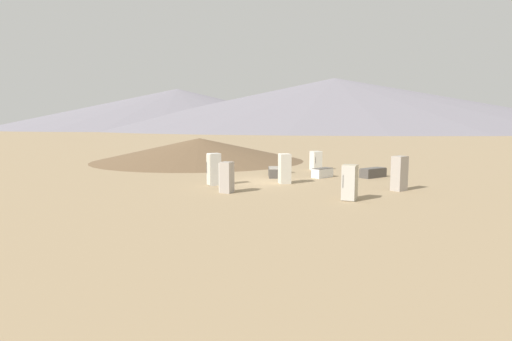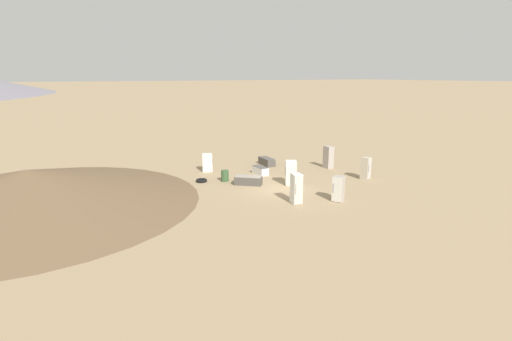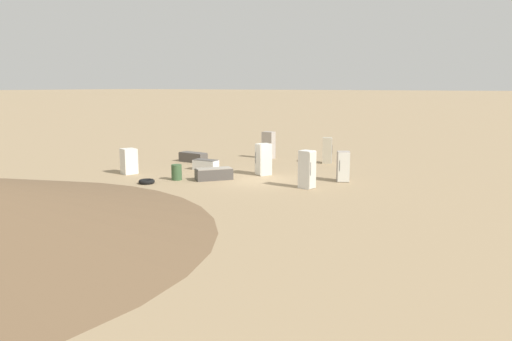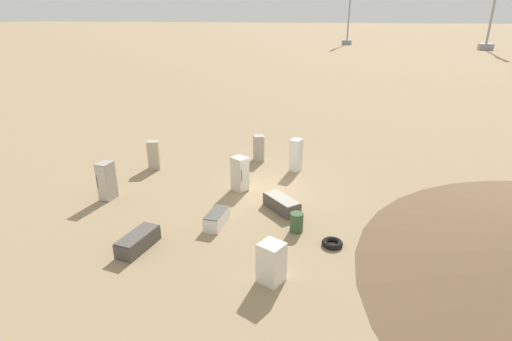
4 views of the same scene
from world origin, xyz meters
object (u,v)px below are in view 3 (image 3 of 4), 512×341
Objects in this scene: discarded_fridge_4 at (263,159)px; scrap_tire at (147,182)px; discarded_fridge_8 at (129,161)px; discarded_fridge_6 at (327,150)px; discarded_fridge_2 at (343,166)px; discarded_fridge_7 at (268,145)px; rusty_barrel at (177,172)px; discarded_fridge_1 at (214,174)px; discarded_fridge_5 at (193,157)px; discarded_fridge_3 at (307,169)px; discarded_fridge_0 at (206,165)px.

discarded_fridge_4 is 2.15× the size of scrap_tire.
discarded_fridge_4 is 7.54m from discarded_fridge_8.
discarded_fridge_6 reaches higher than discarded_fridge_8.
discarded_fridge_7 reaches higher than discarded_fridge_2.
discarded_fridge_8 is at bearing 158.64° from discarded_fridge_7.
discarded_fridge_4 reaches higher than rusty_barrel.
discarded_fridge_8 reaches higher than discarded_fridge_1.
rusty_barrel is (7.70, 3.98, -0.38)m from discarded_fridge_2.
rusty_barrel is (3.21, 3.58, -0.47)m from discarded_fridge_4.
scrap_tire is at bearing -48.85° from discarded_fridge_6.
rusty_barrel reaches higher than discarded_fridge_5.
discarded_fridge_7 is at bearing -112.79° from discarded_fridge_6.
discarded_fridge_4 is (4.49, 0.40, 0.09)m from discarded_fridge_2.
rusty_barrel is (6.80, 1.50, -0.51)m from discarded_fridge_3.
rusty_barrel is (-3.48, 0.11, -0.31)m from discarded_fridge_8.
discarded_fridge_3 is 6.98m from rusty_barrel.
discarded_fridge_1 is at bearing -169.79° from discarded_fridge_7.
discarded_fridge_1 is 6.74m from discarded_fridge_2.
discarded_fridge_0 is 3.33m from discarded_fridge_5.
discarded_fridge_4 is at bearing 78.18° from discarded_fridge_5.
discarded_fridge_1 is 5.20m from discarded_fridge_3.
discarded_fridge_3 reaches higher than discarded_fridge_7.
discarded_fridge_1 is 1.96m from rusty_barrel.
discarded_fridge_5 is at bearing -71.07° from scrap_tire.
discarded_fridge_7 is at bearing 88.19° from discarded_fridge_8.
discarded_fridge_8 is at bearing -30.65° from scrap_tire.
discarded_fridge_3 is at bearing 72.85° from discarded_fridge_5.
discarded_fridge_1 is at bearing -42.58° from discarded_fridge_6.
discarded_fridge_8 reaches higher than scrap_tire.
discarded_fridge_8 is at bearing 0.14° from discarded_fridge_5.
discarded_fridge_2 is 10.88m from discarded_fridge_5.
discarded_fridge_2 is 0.82× the size of discarded_fridge_5.
discarded_fridge_4 is at bearing -36.75° from discarded_fridge_6.
scrap_tire is (1.05, 10.86, -0.81)m from discarded_fridge_7.
discarded_fridge_2 reaches higher than discarded_fridge_1.
discarded_fridge_2 reaches higher than discarded_fridge_8.
rusty_barrel is at bearing -66.00° from discarded_fridge_3.
discarded_fridge_2 is 6.15m from discarded_fridge_6.
rusty_barrel is (0.37, 9.31, -0.50)m from discarded_fridge_7.
discarded_fridge_7 is at bearing -34.51° from discarded_fridge_4.
discarded_fridge_7 reaches higher than discarded_fridge_5.
rusty_barrel is (-0.68, -1.55, 0.30)m from scrap_tire.
discarded_fridge_2 is (-8.22, -0.68, 0.48)m from discarded_fridge_0.
discarded_fridge_7 is (1.29, -8.27, 0.60)m from discarded_fridge_1.
discarded_fridge_6 reaches higher than scrap_tire.
discarded_fridge_2 is 0.86× the size of discarded_fridge_7.
scrap_tire is (-2.81, 1.66, -0.61)m from discarded_fridge_8.
discarded_fridge_8 is (0.41, 5.32, 0.40)m from discarded_fridge_5.
discarded_fridge_5 is 5.35m from discarded_fridge_8.
discarded_fridge_1 is 6.45m from discarded_fridge_5.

